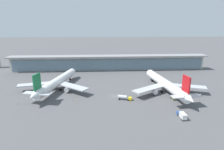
{
  "coord_description": "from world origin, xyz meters",
  "views": [
    {
      "loc": [
        -8.02,
        -111.63,
        44.92
      ],
      "look_at": [
        0.0,
        21.87,
        8.24
      ],
      "focal_mm": 29.45,
      "sensor_mm": 36.0,
      "label": 1
    }
  ],
  "objects_px": {
    "safety_cone_delta": "(18,104)",
    "safety_cone_alpha": "(73,100)",
    "airliner_left_stand": "(57,82)",
    "service_truck_by_tail_grey": "(199,95)",
    "service_truck_on_taxiway_yellow": "(124,97)",
    "safety_cone_charlie": "(77,100)",
    "service_truck_near_nose_olive": "(173,98)",
    "safety_cone_echo": "(76,104)",
    "service_truck_mid_apron_blue": "(182,115)",
    "service_truck_under_wing_olive": "(179,85)",
    "safety_cone_bravo": "(59,101)",
    "airliner_centre_stand": "(166,84)"
  },
  "relations": [
    {
      "from": "airliner_centre_stand",
      "to": "service_truck_mid_apron_blue",
      "type": "distance_m",
      "value": 37.8
    },
    {
      "from": "airliner_centre_stand",
      "to": "service_truck_mid_apron_blue",
      "type": "bearing_deg",
      "value": -96.66
    },
    {
      "from": "service_truck_under_wing_olive",
      "to": "safety_cone_charlie",
      "type": "relative_size",
      "value": 4.09
    },
    {
      "from": "safety_cone_bravo",
      "to": "safety_cone_charlie",
      "type": "relative_size",
      "value": 1.0
    },
    {
      "from": "airliner_centre_stand",
      "to": "service_truck_on_taxiway_yellow",
      "type": "relative_size",
      "value": 7.58
    },
    {
      "from": "service_truck_near_nose_olive",
      "to": "safety_cone_echo",
      "type": "height_order",
      "value": "service_truck_near_nose_olive"
    },
    {
      "from": "service_truck_under_wing_olive",
      "to": "safety_cone_charlie",
      "type": "distance_m",
      "value": 78.32
    },
    {
      "from": "service_truck_near_nose_olive",
      "to": "safety_cone_charlie",
      "type": "distance_m",
      "value": 59.94
    },
    {
      "from": "safety_cone_alpha",
      "to": "service_truck_under_wing_olive",
      "type": "bearing_deg",
      "value": 17.53
    },
    {
      "from": "airliner_left_stand",
      "to": "safety_cone_echo",
      "type": "relative_size",
      "value": 95.25
    },
    {
      "from": "safety_cone_alpha",
      "to": "service_truck_mid_apron_blue",
      "type": "bearing_deg",
      "value": -23.82
    },
    {
      "from": "safety_cone_alpha",
      "to": "safety_cone_charlie",
      "type": "bearing_deg",
      "value": -6.31
    },
    {
      "from": "airliner_left_stand",
      "to": "service_truck_by_tail_grey",
      "type": "distance_m",
      "value": 96.83
    },
    {
      "from": "service_truck_under_wing_olive",
      "to": "service_truck_mid_apron_blue",
      "type": "distance_m",
      "value": 53.0
    },
    {
      "from": "safety_cone_delta",
      "to": "service_truck_mid_apron_blue",
      "type": "bearing_deg",
      "value": -14.05
    },
    {
      "from": "service_truck_near_nose_olive",
      "to": "service_truck_on_taxiway_yellow",
      "type": "height_order",
      "value": "service_truck_on_taxiway_yellow"
    },
    {
      "from": "airliner_centre_stand",
      "to": "service_truck_on_taxiway_yellow",
      "type": "distance_m",
      "value": 32.91
    },
    {
      "from": "safety_cone_charlie",
      "to": "safety_cone_delta",
      "type": "xyz_separation_m",
      "value": [
        -33.78,
        -2.73,
        0.0
      ]
    },
    {
      "from": "safety_cone_echo",
      "to": "safety_cone_alpha",
      "type": "bearing_deg",
      "value": 111.73
    },
    {
      "from": "service_truck_under_wing_olive",
      "to": "service_truck_by_tail_grey",
      "type": "distance_m",
      "value": 21.51
    },
    {
      "from": "service_truck_near_nose_olive",
      "to": "safety_cone_bravo",
      "type": "xyz_separation_m",
      "value": [
        -70.42,
        1.07,
        -0.49
      ]
    },
    {
      "from": "service_truck_under_wing_olive",
      "to": "service_truck_by_tail_grey",
      "type": "bearing_deg",
      "value": -78.93
    },
    {
      "from": "service_truck_on_taxiway_yellow",
      "to": "safety_cone_delta",
      "type": "relative_size",
      "value": 12.69
    },
    {
      "from": "service_truck_mid_apron_blue",
      "to": "service_truck_by_tail_grey",
      "type": "relative_size",
      "value": 2.25
    },
    {
      "from": "airliner_centre_stand",
      "to": "safety_cone_delta",
      "type": "xyz_separation_m",
      "value": [
        -93.13,
        -15.13,
        -5.33
      ]
    },
    {
      "from": "service_truck_under_wing_olive",
      "to": "service_truck_on_taxiway_yellow",
      "type": "xyz_separation_m",
      "value": [
        -45.31,
        -24.37,
        0.83
      ]
    },
    {
      "from": "service_truck_on_taxiway_yellow",
      "to": "service_truck_by_tail_grey",
      "type": "bearing_deg",
      "value": 3.78
    },
    {
      "from": "service_truck_near_nose_olive",
      "to": "service_truck_under_wing_olive",
      "type": "xyz_separation_m",
      "value": [
        14.5,
        25.09,
        0.07
      ]
    },
    {
      "from": "service_truck_by_tail_grey",
      "to": "service_truck_on_taxiway_yellow",
      "type": "xyz_separation_m",
      "value": [
        -49.44,
        -3.27,
        0.83
      ]
    },
    {
      "from": "airliner_centre_stand",
      "to": "safety_cone_bravo",
      "type": "height_order",
      "value": "airliner_centre_stand"
    },
    {
      "from": "service_truck_mid_apron_blue",
      "to": "service_truck_by_tail_grey",
      "type": "xyz_separation_m",
      "value": [
        23.57,
        28.2,
        -0.82
      ]
    },
    {
      "from": "airliner_left_stand",
      "to": "safety_cone_alpha",
      "type": "height_order",
      "value": "airliner_left_stand"
    },
    {
      "from": "airliner_left_stand",
      "to": "service_truck_by_tail_grey",
      "type": "relative_size",
      "value": 20.5
    },
    {
      "from": "service_truck_under_wing_olive",
      "to": "safety_cone_alpha",
      "type": "distance_m",
      "value": 80.16
    },
    {
      "from": "safety_cone_alpha",
      "to": "safety_cone_charlie",
      "type": "relative_size",
      "value": 1.0
    },
    {
      "from": "safety_cone_delta",
      "to": "safety_cone_alpha",
      "type": "bearing_deg",
      "value": 5.3
    },
    {
      "from": "service_truck_mid_apron_blue",
      "to": "safety_cone_alpha",
      "type": "relative_size",
      "value": 10.45
    },
    {
      "from": "service_truck_mid_apron_blue",
      "to": "safety_cone_echo",
      "type": "bearing_deg",
      "value": 159.83
    },
    {
      "from": "airliner_left_stand",
      "to": "safety_cone_bravo",
      "type": "height_order",
      "value": "airliner_left_stand"
    },
    {
      "from": "service_truck_under_wing_olive",
      "to": "airliner_left_stand",
      "type": "bearing_deg",
      "value": -178.1
    },
    {
      "from": "airliner_left_stand",
      "to": "safety_cone_bravo",
      "type": "bearing_deg",
      "value": -74.15
    },
    {
      "from": "service_truck_mid_apron_blue",
      "to": "safety_cone_alpha",
      "type": "height_order",
      "value": "service_truck_mid_apron_blue"
    },
    {
      "from": "airliner_centre_stand",
      "to": "service_truck_under_wing_olive",
      "type": "xyz_separation_m",
      "value": [
        15.08,
        11.97,
        -4.77
      ]
    },
    {
      "from": "service_truck_under_wing_olive",
      "to": "safety_cone_bravo",
      "type": "height_order",
      "value": "service_truck_under_wing_olive"
    },
    {
      "from": "service_truck_near_nose_olive",
      "to": "safety_cone_bravo",
      "type": "height_order",
      "value": "service_truck_near_nose_olive"
    },
    {
      "from": "safety_cone_charlie",
      "to": "safety_cone_delta",
      "type": "height_order",
      "value": "same"
    },
    {
      "from": "safety_cone_charlie",
      "to": "safety_cone_delta",
      "type": "bearing_deg",
      "value": -175.38
    },
    {
      "from": "safety_cone_alpha",
      "to": "safety_cone_delta",
      "type": "relative_size",
      "value": 1.0
    },
    {
      "from": "service_truck_by_tail_grey",
      "to": "safety_cone_charlie",
      "type": "relative_size",
      "value": 4.65
    },
    {
      "from": "service_truck_mid_apron_blue",
      "to": "safety_cone_delta",
      "type": "xyz_separation_m",
      "value": [
        -88.77,
        22.21,
        -1.37
      ]
    }
  ]
}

